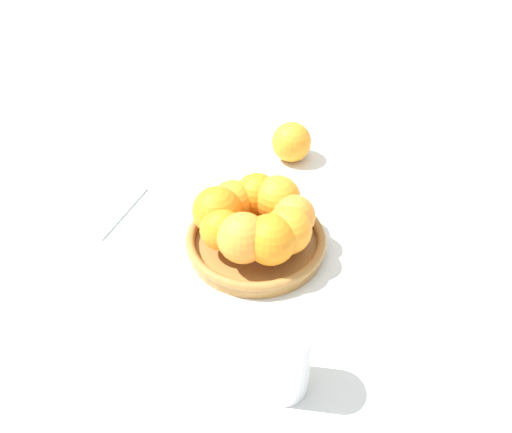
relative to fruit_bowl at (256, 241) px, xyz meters
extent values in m
plane|color=silver|center=(0.00, 0.00, -0.02)|extent=(4.00, 4.00, 0.00)
cylinder|color=#A57238|center=(0.00, 0.00, -0.01)|extent=(0.22, 0.22, 0.02)
torus|color=#A57238|center=(0.00, 0.00, 0.01)|extent=(0.23, 0.23, 0.02)
sphere|color=orange|center=(0.02, -0.05, 0.05)|extent=(0.07, 0.07, 0.07)
sphere|color=orange|center=(0.05, -0.02, 0.05)|extent=(0.08, 0.08, 0.08)
sphere|color=orange|center=(0.06, 0.02, 0.05)|extent=(0.07, 0.07, 0.07)
sphere|color=orange|center=(0.03, 0.05, 0.05)|extent=(0.07, 0.07, 0.07)
sphere|color=orange|center=(-0.01, 0.06, 0.05)|extent=(0.08, 0.08, 0.08)
sphere|color=orange|center=(-0.04, 0.04, 0.05)|extent=(0.07, 0.07, 0.07)
sphere|color=orange|center=(-0.06, 0.00, 0.05)|extent=(0.08, 0.08, 0.08)
sphere|color=orange|center=(-0.04, -0.04, 0.05)|extent=(0.08, 0.08, 0.08)
sphere|color=orange|center=(-0.01, -0.06, 0.05)|extent=(0.07, 0.07, 0.07)
sphere|color=orange|center=(0.27, 0.03, 0.02)|extent=(0.08, 0.08, 0.08)
cylinder|color=white|center=(-0.22, -0.12, 0.04)|extent=(0.06, 0.06, 0.11)
cube|color=silver|center=(0.00, 0.32, -0.01)|extent=(0.15, 0.15, 0.01)
camera|label=1|loc=(-0.56, -0.21, 0.55)|focal=35.00mm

